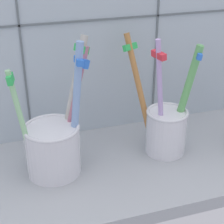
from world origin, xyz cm
name	(u,v)px	position (x,y,z in cm)	size (l,w,h in cm)	color
counter_slab	(114,170)	(0.00, 0.00, 1.00)	(64.00, 22.00, 2.00)	#9EA3A8
tile_wall_back	(90,7)	(0.00, 12.00, 22.50)	(64.00, 2.20, 45.00)	#B2C1CC
toothbrush_cup_left	(55,143)	(-8.31, 1.27, 6.55)	(11.63, 8.34, 18.83)	silver
toothbrush_cup_right	(166,125)	(8.58, 1.33, 6.49)	(9.62, 10.61, 18.23)	white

